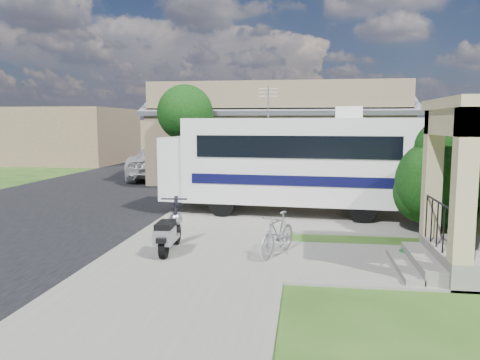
# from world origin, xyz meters

# --- Properties ---
(ground) EXTENTS (120.00, 120.00, 0.00)m
(ground) POSITION_xyz_m (0.00, 0.00, 0.00)
(ground) COLOR #1A4011
(street_slab) EXTENTS (9.00, 80.00, 0.02)m
(street_slab) POSITION_xyz_m (-7.50, 10.00, 0.01)
(street_slab) COLOR black
(street_slab) RESTS_ON ground
(sidewalk_slab) EXTENTS (4.00, 80.00, 0.06)m
(sidewalk_slab) POSITION_xyz_m (-1.00, 10.00, 0.03)
(sidewalk_slab) COLOR slate
(sidewalk_slab) RESTS_ON ground
(driveway_slab) EXTENTS (7.00, 6.00, 0.05)m
(driveway_slab) POSITION_xyz_m (1.50, 4.50, 0.03)
(driveway_slab) COLOR slate
(driveway_slab) RESTS_ON ground
(walk_slab) EXTENTS (4.00, 3.00, 0.05)m
(walk_slab) POSITION_xyz_m (3.00, -1.00, 0.03)
(walk_slab) COLOR slate
(walk_slab) RESTS_ON ground
(warehouse) EXTENTS (12.50, 8.40, 5.04)m
(warehouse) POSITION_xyz_m (0.00, 13.97, 1.99)
(warehouse) COLOR #7E644E
(warehouse) RESTS_ON ground
(distant_bldg_far) EXTENTS (10.00, 8.00, 4.00)m
(distant_bldg_far) POSITION_xyz_m (-17.00, 22.00, 2.00)
(distant_bldg_far) COLOR brown
(distant_bldg_far) RESTS_ON ground
(distant_bldg_near) EXTENTS (8.00, 7.00, 3.20)m
(distant_bldg_near) POSITION_xyz_m (-15.00, 34.00, 1.60)
(distant_bldg_near) COLOR #7E644E
(distant_bldg_near) RESTS_ON ground
(street_tree_a) EXTENTS (2.44, 2.40, 4.58)m
(street_tree_a) POSITION_xyz_m (-3.70, 9.05, 3.25)
(street_tree_a) COLOR #301D15
(street_tree_a) RESTS_ON ground
(street_tree_b) EXTENTS (2.44, 2.40, 4.73)m
(street_tree_b) POSITION_xyz_m (-3.70, 19.05, 3.39)
(street_tree_b) COLOR #301D15
(street_tree_b) RESTS_ON ground
(street_tree_c) EXTENTS (2.44, 2.40, 4.42)m
(street_tree_c) POSITION_xyz_m (-3.70, 28.05, 3.10)
(street_tree_c) COLOR #301D15
(street_tree_c) RESTS_ON ground
(motorhome) EXTENTS (8.04, 3.05, 4.04)m
(motorhome) POSITION_xyz_m (0.86, 4.30, 1.73)
(motorhome) COLOR silver
(motorhome) RESTS_ON ground
(shrub) EXTENTS (2.45, 2.33, 3.00)m
(shrub) POSITION_xyz_m (4.85, 1.76, 1.54)
(shrub) COLOR #301D15
(shrub) RESTS_ON ground
(scooter) EXTENTS (0.61, 1.76, 1.16)m
(scooter) POSITION_xyz_m (-1.63, -0.88, 0.51)
(scooter) COLOR black
(scooter) RESTS_ON ground
(bicycle) EXTENTS (0.99, 1.60, 0.93)m
(bicycle) POSITION_xyz_m (0.80, -0.73, 0.46)
(bicycle) COLOR #9D9CA3
(bicycle) RESTS_ON ground
(pickup_truck) EXTENTS (4.04, 6.75, 1.76)m
(pickup_truck) POSITION_xyz_m (-6.22, 13.23, 0.88)
(pickup_truck) COLOR silver
(pickup_truck) RESTS_ON ground
(van) EXTENTS (3.29, 5.93, 1.62)m
(van) POSITION_xyz_m (-6.60, 20.01, 0.81)
(van) COLOR silver
(van) RESTS_ON ground
(garden_hose) EXTENTS (0.35, 0.35, 0.16)m
(garden_hose) POSITION_xyz_m (3.60, -0.46, 0.08)
(garden_hose) COLOR #125C23
(garden_hose) RESTS_ON ground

